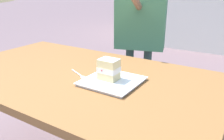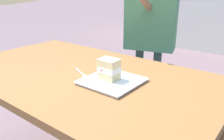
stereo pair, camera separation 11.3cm
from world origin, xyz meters
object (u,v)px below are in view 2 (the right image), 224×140
at_px(cake_slice, 109,69).
at_px(patio_table, 82,87).
at_px(dessert_plate, 112,81).
at_px(diner_person, 150,20).
at_px(dessert_fork, 81,73).

bearing_deg(cake_slice, patio_table, -2.89).
bearing_deg(dessert_plate, patio_table, -2.67).
xyz_separation_m(patio_table, diner_person, (0.00, -0.81, 0.31)).
bearing_deg(cake_slice, dessert_fork, 1.88).
bearing_deg(diner_person, dessert_fork, 91.62).
relative_size(patio_table, diner_person, 1.08).
bearing_deg(dessert_fork, dessert_plate, -178.30).
relative_size(dessert_plate, cake_slice, 2.57).
xyz_separation_m(patio_table, dessert_fork, (-0.02, 0.02, 0.10)).
bearing_deg(dessert_plate, diner_person, -73.46).
bearing_deg(dessert_fork, patio_table, -40.08).
height_order(cake_slice, diner_person, diner_person).
relative_size(cake_slice, dessert_fork, 0.69).
xyz_separation_m(dessert_plate, dessert_fork, (0.22, 0.01, -0.00)).
xyz_separation_m(cake_slice, dessert_fork, (0.20, 0.01, -0.07)).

